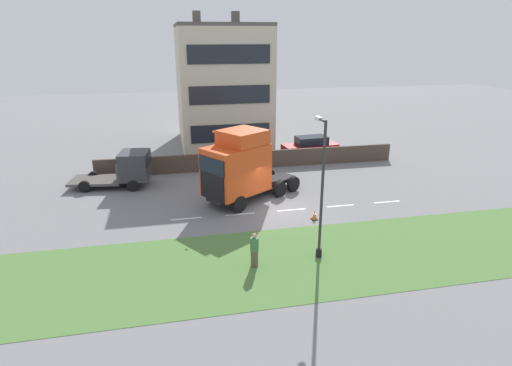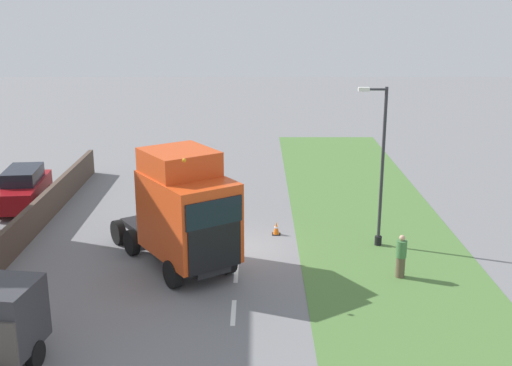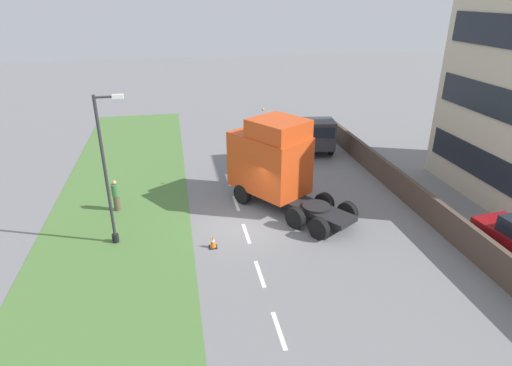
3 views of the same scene
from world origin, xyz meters
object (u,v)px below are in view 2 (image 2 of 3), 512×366
object	(u,v)px
parked_car	(24,188)
traffic_cone_lead	(276,228)
lorry_cab	(184,212)
lamp_post	(380,174)
pedestrian	(401,257)

from	to	relation	value
parked_car	traffic_cone_lead	world-z (taller)	parked_car
lorry_cab	lamp_post	world-z (taller)	lamp_post
lorry_cab	pedestrian	xyz separation A→B (m)	(-8.06, 0.74, -1.52)
lorry_cab	pedestrian	distance (m)	8.23
pedestrian	traffic_cone_lead	world-z (taller)	pedestrian
lamp_post	traffic_cone_lead	world-z (taller)	lamp_post
parked_car	pedestrian	world-z (taller)	parked_car
lamp_post	pedestrian	xyz separation A→B (m)	(-0.31, 3.22, -2.31)
lorry_cab	pedestrian	size ratio (longest dim) A/B	4.17
lorry_cab	lamp_post	distance (m)	8.17
traffic_cone_lead	lamp_post	bearing A→B (deg)	162.95
parked_car	traffic_cone_lead	bearing A→B (deg)	156.68
lorry_cab	parked_car	xyz separation A→B (m)	(8.85, -7.72, -1.38)
pedestrian	traffic_cone_lead	size ratio (longest dim) A/B	2.88
pedestrian	lamp_post	bearing A→B (deg)	-84.46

